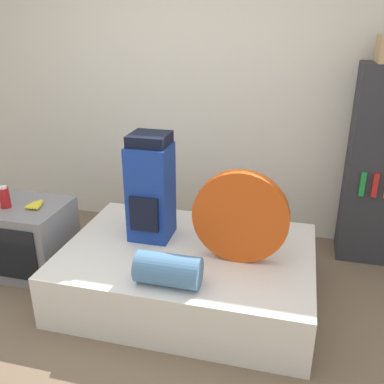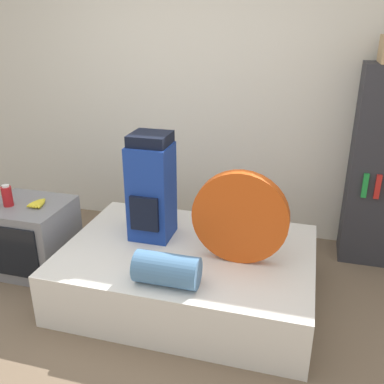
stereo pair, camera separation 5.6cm
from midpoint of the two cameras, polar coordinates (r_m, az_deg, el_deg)
name	(u,v)px [view 2 (the right image)]	position (r m, az deg, el deg)	size (l,w,h in m)	color
ground_plane	(127,345)	(2.96, -8.04, -19.50)	(16.00, 16.00, 0.00)	brown
wall_back	(200,95)	(4.01, 1.51, 12.80)	(8.00, 0.05, 2.60)	silver
bed	(188,272)	(3.25, -0.01, -10.61)	(1.80, 1.27, 0.40)	silver
backpack	(151,188)	(3.17, -4.94, 0.53)	(0.30, 0.33, 0.80)	navy
tent_bag	(240,218)	(2.87, 6.99, -3.41)	(0.65, 0.09, 0.65)	#D14C14
sleeping_roll	(167,269)	(2.72, -2.78, -10.29)	(0.41, 0.21, 0.21)	teal
television	(31,237)	(3.76, -20.24, -5.59)	(0.62, 0.57, 0.58)	gray
canister	(7,196)	(3.64, -23.02, -0.48)	(0.08, 0.08, 0.17)	#B2191E
banana_bunch	(39,203)	(3.59, -19.34, -1.40)	(0.14, 0.18, 0.04)	yellow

